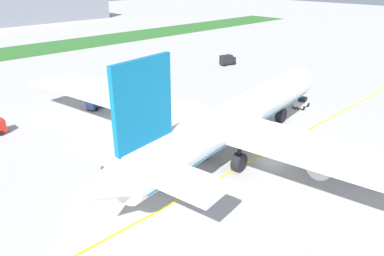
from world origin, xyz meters
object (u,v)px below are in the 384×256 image
at_px(service_truck_fuel_bowser, 227,60).
at_px(service_truck_catering_van, 98,100).
at_px(airliner_foreground, 233,119).
at_px(pushback_tug, 301,103).
at_px(ground_crew_wingwalker_port, 237,131).

xyz_separation_m(service_truck_fuel_bowser, service_truck_catering_van, (-49.42, -5.99, -0.06)).
distance_m(airliner_foreground, pushback_tug, 29.57).
height_order(ground_crew_wingwalker_port, service_truck_fuel_bowser, service_truck_fuel_bowser).
bearing_deg(ground_crew_wingwalker_port, service_truck_catering_van, 107.89).
xyz_separation_m(airliner_foreground, pushback_tug, (28.71, 4.47, -5.49)).
bearing_deg(airliner_foreground, service_truck_fuel_bowser, 41.23).
xyz_separation_m(airliner_foreground, service_truck_catering_van, (-2.79, 34.88, -4.87)).
bearing_deg(service_truck_fuel_bowser, ground_crew_wingwalker_port, -137.40).
height_order(airliner_foreground, pushback_tug, airliner_foreground).
xyz_separation_m(airliner_foreground, service_truck_fuel_bowser, (46.63, 40.87, -4.81)).
relative_size(airliner_foreground, ground_crew_wingwalker_port, 57.37).
relative_size(airliner_foreground, pushback_tug, 16.10).
distance_m(service_truck_fuel_bowser, service_truck_catering_van, 49.78).
relative_size(ground_crew_wingwalker_port, service_truck_catering_van, 0.27).
distance_m(pushback_tug, ground_crew_wingwalker_port, 21.67).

